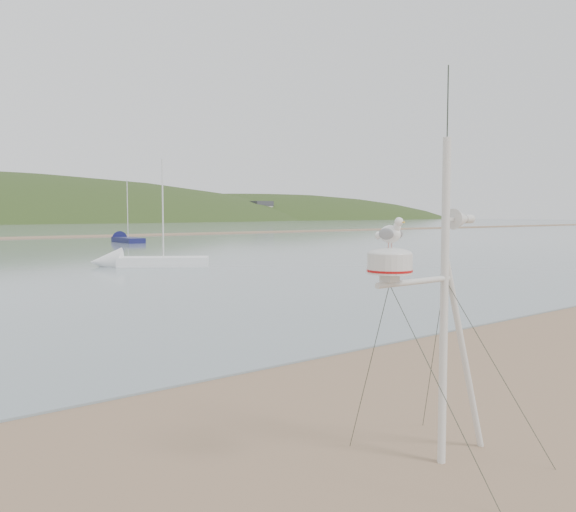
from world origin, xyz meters
TOP-DOWN VIEW (x-y plane):
  - ground at (0.00, 0.00)m, footprint 560.00×560.00m
  - mast_rig at (2.64, -0.77)m, footprint 2.04×2.18m
  - sailboat_white_near at (11.29, 26.12)m, footprint 6.16×4.87m
  - sailboat_blue_far at (22.85, 53.80)m, footprint 2.22×6.98m

SIDE VIEW (x-z plane):
  - ground at x=0.00m, z-range 0.00..0.00m
  - sailboat_blue_far at x=22.85m, z-range -3.11..3.72m
  - sailboat_white_near at x=11.29m, z-range -2.88..3.49m
  - mast_rig at x=2.64m, z-range -1.19..3.41m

